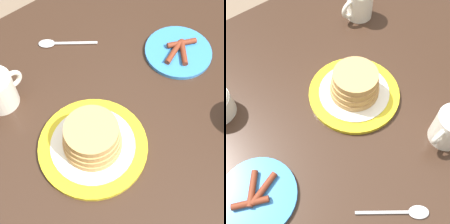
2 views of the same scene
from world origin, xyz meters
The scene contains 4 objects.
dining_table centered at (0.00, 0.00, 0.65)m, with size 1.33×0.93×0.77m.
pancake_plate centered at (0.00, 0.00, 0.80)m, with size 0.23×0.23×0.09m.
side_plate_bacon centered at (0.33, 0.07, 0.78)m, with size 0.17×0.17×0.02m.
spoon centered at (0.11, 0.29, 0.78)m, with size 0.13×0.11×0.01m.
Camera 1 is at (-0.17, -0.27, 1.44)m, focal length 55.00 mm.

